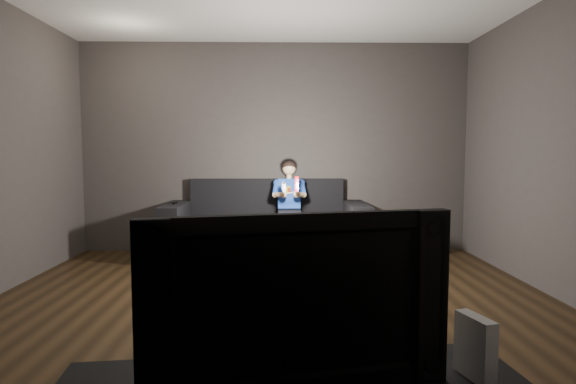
{
  "coord_description": "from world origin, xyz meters",
  "views": [
    {
      "loc": [
        0.05,
        -3.79,
        1.29
      ],
      "look_at": [
        0.15,
        1.55,
        0.85
      ],
      "focal_mm": 30.0,
      "sensor_mm": 36.0,
      "label": 1
    }
  ],
  "objects": [
    {
      "name": "nunchuk_white",
      "position": [
        0.11,
        1.64,
        0.9
      ],
      "size": [
        0.08,
        0.1,
        0.15
      ],
      "color": "silver",
      "rests_on": "child"
    },
    {
      "name": "wii_remote_black",
      "position": [
        -1.21,
        2.02,
        0.68
      ],
      "size": [
        0.04,
        0.14,
        0.03
      ],
      "color": "black",
      "rests_on": "sofa"
    },
    {
      "name": "wii_console",
      "position": [
        0.7,
        -2.27,
        0.65
      ],
      "size": [
        0.09,
        0.17,
        0.21
      ],
      "primitive_type": "cube",
      "rotation": [
        0.0,
        0.0,
        0.28
      ],
      "color": "silver",
      "rests_on": "media_console"
    },
    {
      "name": "back_wall",
      "position": [
        0.0,
        2.5,
        1.35
      ],
      "size": [
        5.0,
        0.04,
        2.7
      ],
      "primitive_type": "cube",
      "color": "#393531",
      "rests_on": "ground"
    },
    {
      "name": "tv",
      "position": [
        0.09,
        -2.27,
        0.83
      ],
      "size": [
        0.98,
        0.34,
        0.56
      ],
      "primitive_type": "imported",
      "rotation": [
        0.0,
        0.0,
        0.22
      ],
      "color": "black",
      "rests_on": "media_console"
    },
    {
      "name": "wii_remote_red",
      "position": [
        0.25,
        1.64,
        0.93
      ],
      "size": [
        0.05,
        0.07,
        0.18
      ],
      "color": "red",
      "rests_on": "child"
    },
    {
      "name": "coffee_table",
      "position": [
        0.12,
        1.16,
        0.37
      ],
      "size": [
        1.23,
        0.71,
        0.43
      ],
      "color": "black",
      "rests_on": "floor"
    },
    {
      "name": "floor",
      "position": [
        0.0,
        0.0,
        0.0
      ],
      "size": [
        5.0,
        5.0,
        0.0
      ],
      "primitive_type": "plane",
      "color": "black",
      "rests_on": "ground"
    },
    {
      "name": "child",
      "position": [
        0.18,
        2.03,
        0.74
      ],
      "size": [
        0.41,
        0.5,
        1.01
      ],
      "color": "black",
      "rests_on": "sofa"
    },
    {
      "name": "sofa",
      "position": [
        -0.1,
        2.11,
        0.31
      ],
      "size": [
        2.46,
        1.06,
        0.95
      ],
      "color": "black",
      "rests_on": "floor"
    },
    {
      "name": "front_wall",
      "position": [
        0.0,
        -2.5,
        1.35
      ],
      "size": [
        5.0,
        0.04,
        2.7
      ],
      "primitive_type": "cube",
      "color": "#393531",
      "rests_on": "ground"
    }
  ]
}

